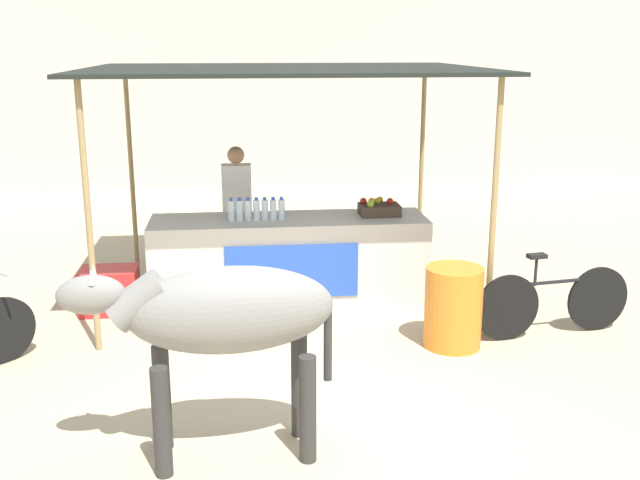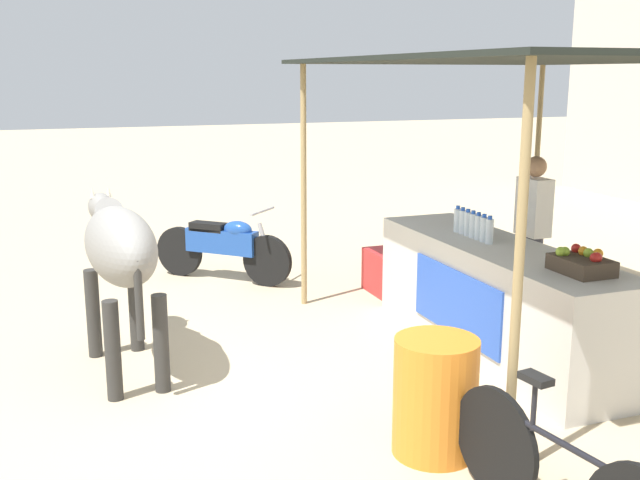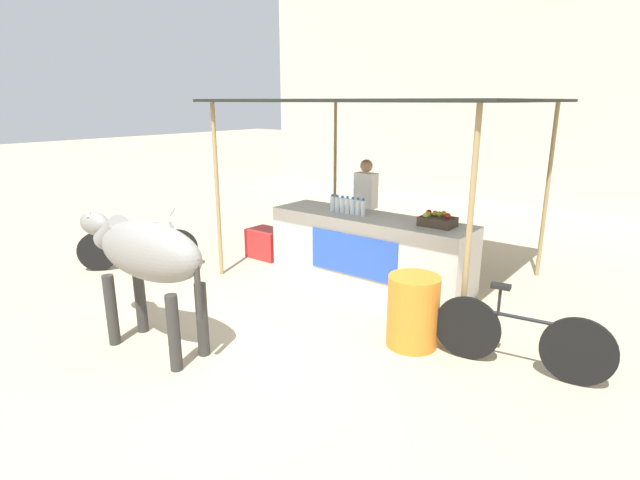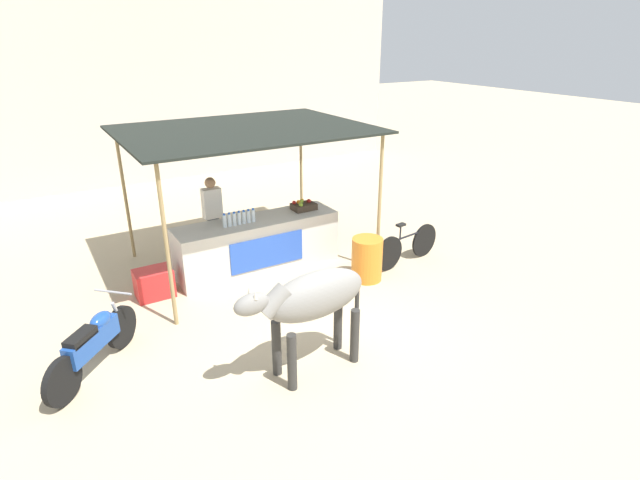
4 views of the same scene
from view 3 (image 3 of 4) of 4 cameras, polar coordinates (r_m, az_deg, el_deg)
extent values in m
plane|color=tan|center=(5.76, -6.62, -10.53)|extent=(60.00, 60.00, 0.00)
cube|color=beige|center=(13.58, 23.28, 16.44)|extent=(16.00, 0.50, 6.01)
cube|color=beige|center=(7.20, 5.59, -0.98)|extent=(3.00, 0.80, 0.96)
cube|color=#264CB2|center=(6.87, 3.75, -1.76)|extent=(1.40, 0.02, 0.58)
cube|color=black|center=(7.16, 7.39, 15.53)|extent=(4.20, 3.20, 0.04)
cylinder|color=#997F51|center=(7.40, -11.67, 5.48)|extent=(0.06, 0.06, 2.53)
cylinder|color=#997F51|center=(5.19, 16.68, 0.85)|extent=(0.06, 0.06, 2.53)
cylinder|color=#997F51|center=(9.49, 1.73, 7.98)|extent=(0.06, 0.06, 2.53)
cylinder|color=#997F51|center=(7.89, 24.52, 5.01)|extent=(0.06, 0.06, 2.53)
cylinder|color=silver|center=(7.36, 1.43, 4.19)|extent=(0.07, 0.07, 0.22)
cylinder|color=blue|center=(7.34, 1.43, 5.14)|extent=(0.04, 0.04, 0.03)
cylinder|color=silver|center=(7.31, 1.99, 4.10)|extent=(0.07, 0.07, 0.22)
cylinder|color=blue|center=(7.28, 2.00, 5.06)|extent=(0.04, 0.04, 0.03)
cylinder|color=silver|center=(7.26, 2.57, 4.01)|extent=(0.07, 0.07, 0.22)
cylinder|color=blue|center=(7.23, 2.58, 4.98)|extent=(0.04, 0.04, 0.03)
cylinder|color=silver|center=(7.20, 3.15, 3.92)|extent=(0.07, 0.07, 0.22)
cylinder|color=blue|center=(7.18, 3.17, 4.89)|extent=(0.04, 0.04, 0.03)
cylinder|color=silver|center=(7.15, 3.75, 3.83)|extent=(0.07, 0.07, 0.22)
cylinder|color=blue|center=(7.13, 3.76, 4.81)|extent=(0.04, 0.04, 0.03)
cylinder|color=silver|center=(7.11, 4.35, 3.73)|extent=(0.07, 0.07, 0.22)
cylinder|color=blue|center=(7.08, 4.37, 4.72)|extent=(0.04, 0.04, 0.03)
cylinder|color=silver|center=(7.06, 4.95, 3.63)|extent=(0.07, 0.07, 0.22)
cylinder|color=blue|center=(7.03, 4.98, 4.63)|extent=(0.04, 0.04, 0.03)
cube|color=#3F3326|center=(6.64, 13.28, 2.07)|extent=(0.44, 0.32, 0.12)
sphere|color=orange|center=(6.72, 13.98, 2.94)|extent=(0.08, 0.08, 0.08)
sphere|color=#8CB22D|center=(6.69, 13.49, 2.90)|extent=(0.08, 0.08, 0.08)
sphere|color=#B21E19|center=(6.76, 12.34, 3.12)|extent=(0.08, 0.08, 0.08)
sphere|color=#8CB22D|center=(6.61, 12.21, 2.83)|extent=(0.08, 0.08, 0.08)
sphere|color=#8CB22D|center=(6.58, 12.03, 2.79)|extent=(0.08, 0.08, 0.08)
sphere|color=#B21E19|center=(6.60, 14.41, 2.68)|extent=(0.08, 0.08, 0.08)
sphere|color=orange|center=(6.72, 13.01, 2.99)|extent=(0.08, 0.08, 0.08)
sphere|color=#B21E19|center=(6.59, 14.35, 2.66)|extent=(0.08, 0.08, 0.08)
cylinder|color=#383842|center=(8.11, 5.13, 0.64)|extent=(0.22, 0.22, 0.88)
cube|color=silver|center=(7.95, 5.26, 5.65)|extent=(0.34, 0.20, 0.56)
sphere|color=#A87A56|center=(7.90, 5.33, 8.44)|extent=(0.20, 0.20, 0.20)
cube|color=red|center=(8.35, -6.11, -0.36)|extent=(0.60, 0.44, 0.48)
cylinder|color=orange|center=(5.40, 10.58, -8.01)|extent=(0.55, 0.55, 0.78)
ellipsoid|color=gray|center=(5.27, -18.89, -1.22)|extent=(1.44, 0.63, 0.60)
cylinder|color=#302F2D|center=(5.78, -22.73, -7.40)|extent=(0.12, 0.12, 0.78)
cylinder|color=#302F2D|center=(5.97, -19.85, -6.37)|extent=(0.12, 0.12, 0.78)
cylinder|color=#302F2D|center=(5.04, -16.36, -10.17)|extent=(0.12, 0.12, 0.78)
cylinder|color=#302F2D|center=(5.26, -13.32, -8.85)|extent=(0.12, 0.12, 0.78)
cylinder|color=gray|center=(5.72, -22.66, 0.78)|extent=(0.47, 0.27, 0.41)
ellipsoid|color=gray|center=(5.95, -24.35, 1.74)|extent=(0.46, 0.25, 0.26)
cone|color=beige|center=(5.87, -24.97, 2.90)|extent=(0.05, 0.05, 0.10)
cone|color=beige|center=(5.94, -23.83, 3.17)|extent=(0.05, 0.05, 0.10)
cylinder|color=#302F2D|center=(4.87, -13.76, -5.56)|extent=(0.06, 0.06, 0.60)
ellipsoid|color=silver|center=(5.48, -17.73, -0.50)|extent=(0.45, 0.13, 0.32)
cylinder|color=black|center=(8.12, -15.88, -0.92)|extent=(0.47, 0.49, 0.60)
cylinder|color=black|center=(8.37, -24.05, -1.22)|extent=(0.47, 0.49, 0.60)
cube|color=#1E4799|center=(8.17, -20.14, 0.13)|extent=(0.75, 0.78, 0.28)
ellipsoid|color=#1E4799|center=(8.09, -18.73, 1.29)|extent=(0.39, 0.40, 0.20)
cube|color=black|center=(8.18, -21.48, 1.16)|extent=(0.43, 0.44, 0.10)
cylinder|color=#99999E|center=(7.98, -16.55, 3.06)|extent=(0.42, 0.40, 0.03)
cylinder|color=#99999E|center=(8.07, -16.13, 0.43)|extent=(0.18, 0.18, 0.49)
cylinder|color=black|center=(5.21, 27.39, -11.27)|extent=(0.66, 0.14, 0.66)
cylinder|color=black|center=(5.29, 16.45, -9.62)|extent=(0.66, 0.14, 0.66)
cylinder|color=black|center=(5.14, 22.11, -8.28)|extent=(0.85, 0.16, 0.04)
cylinder|color=black|center=(5.12, 19.80, -6.67)|extent=(0.03, 0.03, 0.28)
cube|color=black|center=(5.06, 19.97, -4.99)|extent=(0.19, 0.13, 0.04)
camera|label=1|loc=(4.69, -79.47, 6.68)|focal=42.00mm
camera|label=2|loc=(2.78, 76.08, 1.48)|focal=42.00mm
camera|label=4|loc=(7.48, -71.55, 17.49)|focal=28.00mm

